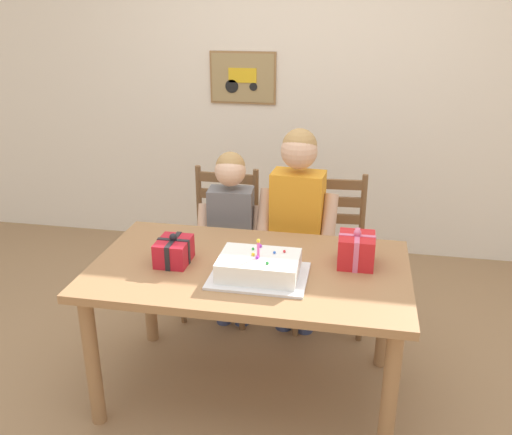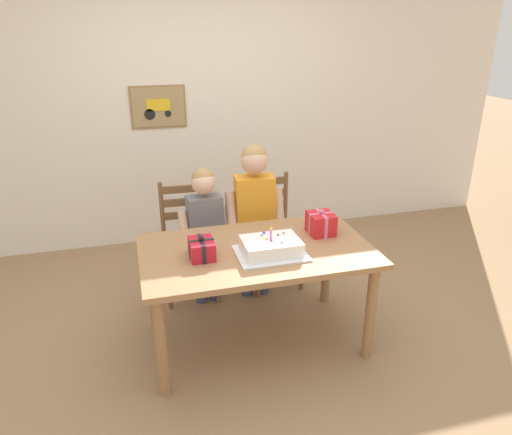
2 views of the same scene
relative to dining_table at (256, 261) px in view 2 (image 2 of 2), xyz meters
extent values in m
plane|color=#997551|center=(0.00, 0.00, -0.63)|extent=(20.00, 20.00, 0.00)
cube|color=silver|center=(0.00, 1.93, 0.67)|extent=(6.40, 0.08, 2.60)
cube|color=olive|center=(-0.43, 1.88, 0.73)|extent=(0.51, 0.02, 0.39)
cube|color=#9E8456|center=(-0.43, 1.88, 0.73)|extent=(0.48, 0.01, 0.36)
cube|color=gold|center=(-0.43, 1.87, 0.75)|extent=(0.22, 0.01, 0.11)
cylinder|color=black|center=(-0.52, 1.87, 0.66)|extent=(0.10, 0.01, 0.10)
cylinder|color=black|center=(-0.35, 1.87, 0.66)|extent=(0.06, 0.01, 0.06)
cube|color=#9E7047|center=(0.00, 0.00, 0.07)|extent=(1.50, 0.88, 0.04)
cylinder|color=#9E7047|center=(-0.67, -0.36, -0.29)|extent=(0.07, 0.07, 0.68)
cylinder|color=#9E7047|center=(0.67, -0.36, -0.29)|extent=(0.07, 0.07, 0.68)
cylinder|color=#9E7047|center=(-0.67, 0.36, -0.29)|extent=(0.07, 0.07, 0.68)
cylinder|color=#9E7047|center=(0.67, 0.36, -0.29)|extent=(0.07, 0.07, 0.68)
cube|color=silver|center=(0.07, -0.10, 0.10)|extent=(0.44, 0.34, 0.01)
cube|color=white|center=(0.07, -0.10, 0.15)|extent=(0.36, 0.26, 0.09)
cylinder|color=#E04C9E|center=(0.06, -0.11, 0.23)|extent=(0.01, 0.01, 0.07)
sphere|color=yellow|center=(0.06, -0.11, 0.28)|extent=(0.02, 0.02, 0.02)
sphere|color=purple|center=(0.05, 0.00, 0.20)|extent=(0.02, 0.02, 0.02)
sphere|color=green|center=(0.03, -0.04, 0.20)|extent=(0.01, 0.01, 0.01)
sphere|color=yellow|center=(0.04, -0.10, 0.20)|extent=(0.02, 0.02, 0.02)
sphere|color=blue|center=(0.13, -0.06, 0.20)|extent=(0.01, 0.01, 0.01)
sphere|color=red|center=(0.17, -0.04, 0.20)|extent=(0.01, 0.01, 0.01)
sphere|color=green|center=(0.12, -0.17, 0.20)|extent=(0.01, 0.01, 0.01)
sphere|color=purple|center=(0.06, -0.13, 0.20)|extent=(0.02, 0.02, 0.02)
cube|color=red|center=(-0.36, -0.03, 0.15)|extent=(0.15, 0.19, 0.12)
cube|color=black|center=(-0.36, -0.03, 0.15)|extent=(0.16, 0.02, 0.12)
cube|color=black|center=(-0.36, -0.03, 0.15)|extent=(0.02, 0.20, 0.12)
sphere|color=black|center=(-0.36, -0.03, 0.22)|extent=(0.04, 0.04, 0.04)
cube|color=red|center=(0.49, 0.11, 0.17)|extent=(0.17, 0.18, 0.15)
cube|color=#DB668E|center=(0.49, 0.11, 0.17)|extent=(0.17, 0.02, 0.15)
cube|color=#DB668E|center=(0.49, 0.11, 0.17)|extent=(0.02, 0.19, 0.15)
sphere|color=#DB668E|center=(0.49, 0.11, 0.26)|extent=(0.04, 0.04, 0.04)
cube|color=brown|center=(-0.35, 0.75, -0.18)|extent=(0.43, 0.43, 0.04)
cylinder|color=brown|center=(-0.16, 0.56, -0.41)|extent=(0.04, 0.04, 0.43)
cylinder|color=brown|center=(-0.54, 0.57, -0.41)|extent=(0.04, 0.04, 0.43)
cylinder|color=brown|center=(-0.15, 0.94, -0.41)|extent=(0.04, 0.04, 0.43)
cylinder|color=brown|center=(-0.53, 0.95, -0.41)|extent=(0.04, 0.04, 0.43)
cylinder|color=brown|center=(-0.15, 0.94, 0.07)|extent=(0.04, 0.04, 0.45)
cylinder|color=brown|center=(-0.53, 0.95, 0.07)|extent=(0.04, 0.04, 0.45)
cube|color=brown|center=(-0.34, 0.94, 0.00)|extent=(0.36, 0.04, 0.06)
cube|color=brown|center=(-0.34, 0.94, 0.11)|extent=(0.36, 0.04, 0.06)
cube|color=brown|center=(-0.34, 0.94, 0.22)|extent=(0.36, 0.04, 0.06)
cube|color=brown|center=(0.35, 0.75, -0.18)|extent=(0.45, 0.45, 0.04)
cylinder|color=brown|center=(0.55, 0.58, -0.41)|extent=(0.04, 0.04, 0.43)
cylinder|color=brown|center=(0.17, 0.55, -0.41)|extent=(0.04, 0.04, 0.43)
cylinder|color=brown|center=(0.52, 0.96, -0.41)|extent=(0.04, 0.04, 0.43)
cylinder|color=brown|center=(0.14, 0.93, -0.41)|extent=(0.04, 0.04, 0.43)
cylinder|color=brown|center=(0.52, 0.96, 0.07)|extent=(0.04, 0.04, 0.45)
cylinder|color=brown|center=(0.14, 0.93, 0.07)|extent=(0.04, 0.04, 0.45)
cube|color=brown|center=(0.33, 0.94, 0.00)|extent=(0.36, 0.05, 0.06)
cube|color=brown|center=(0.33, 0.94, 0.11)|extent=(0.36, 0.05, 0.06)
cube|color=brown|center=(0.33, 0.94, 0.22)|extent=(0.36, 0.05, 0.06)
cylinder|color=#38426B|center=(0.22, 0.61, -0.39)|extent=(0.10, 0.10, 0.47)
cylinder|color=#38426B|center=(0.09, 0.62, -0.39)|extent=(0.10, 0.10, 0.47)
cube|color=orange|center=(0.15, 0.62, 0.11)|extent=(0.30, 0.20, 0.54)
cylinder|color=tan|center=(0.34, 0.57, 0.10)|extent=(0.09, 0.23, 0.36)
cylinder|color=tan|center=(-0.03, 0.59, 0.10)|extent=(0.09, 0.23, 0.36)
sphere|color=tan|center=(0.15, 0.62, 0.51)|extent=(0.20, 0.20, 0.20)
sphere|color=#A87F4C|center=(0.15, 0.63, 0.53)|extent=(0.19, 0.19, 0.19)
cylinder|color=#38426B|center=(-0.18, 0.62, -0.42)|extent=(0.09, 0.09, 0.42)
cylinder|color=#38426B|center=(-0.29, 0.61, -0.42)|extent=(0.09, 0.09, 0.42)
cube|color=slate|center=(-0.24, 0.62, 0.02)|extent=(0.27, 0.18, 0.48)
cylinder|color=#E0B293|center=(-0.07, 0.60, 0.01)|extent=(0.08, 0.20, 0.32)
cylinder|color=#E0B293|center=(-0.40, 0.57, 0.01)|extent=(0.08, 0.20, 0.32)
sphere|color=#E0B293|center=(-0.24, 0.62, 0.37)|extent=(0.18, 0.18, 0.18)
sphere|color=#A87F4C|center=(-0.24, 0.63, 0.39)|extent=(0.17, 0.17, 0.17)
camera|label=1|loc=(0.48, -2.32, 1.27)|focal=38.83mm
camera|label=2|loc=(-0.74, -2.69, 1.47)|focal=33.45mm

